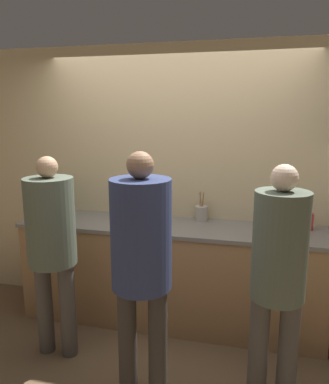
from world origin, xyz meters
TOP-DOWN VIEW (x-y plane):
  - ground_plane at (0.00, 0.00)m, footprint 14.00×14.00m
  - wall_back at (0.00, 0.67)m, footprint 5.20×0.06m
  - counter at (0.00, 0.36)m, footprint 2.80×0.65m
  - person_left at (-0.79, -0.36)m, footprint 0.38×0.38m
  - person_center at (0.04, -0.66)m, footprint 0.40×0.40m
  - person_right at (0.91, -0.54)m, footprint 0.34×0.34m
  - fruit_bowl at (-0.28, 0.45)m, footprint 0.35×0.35m
  - utensil_crock at (0.26, 0.56)m, footprint 0.12×0.12m
  - bottle_green at (-1.07, 0.24)m, footprint 0.07×0.07m
  - bottle_dark at (1.08, 0.40)m, footprint 0.05×0.05m
  - bottle_red at (1.22, 0.49)m, footprint 0.07×0.07m
  - cup_black at (-1.00, 0.14)m, footprint 0.08×0.08m
  - cup_yellow at (0.88, 0.43)m, footprint 0.08×0.08m
  - potted_plant at (-1.18, 0.50)m, footprint 0.19×0.19m

SIDE VIEW (x-z plane):
  - ground_plane at x=0.00m, z-range 0.00..0.00m
  - counter at x=0.00m, z-range 0.00..0.96m
  - person_right at x=0.91m, z-range 0.16..1.82m
  - fruit_bowl at x=-0.28m, z-range 0.94..1.05m
  - person_left at x=-0.79m, z-range 0.18..1.82m
  - cup_yellow at x=0.88m, z-range 0.96..1.05m
  - cup_black at x=-1.00m, z-range 0.96..1.06m
  - bottle_dark at x=1.08m, z-range 0.94..1.11m
  - utensil_crock at x=0.26m, z-range 0.89..1.17m
  - bottle_red at x=1.22m, z-range 0.94..1.14m
  - bottle_green at x=-1.07m, z-range 0.93..1.19m
  - person_center at x=0.04m, z-range 0.20..1.93m
  - potted_plant at x=-1.18m, z-range 0.97..1.23m
  - wall_back at x=0.00m, z-range 0.00..2.60m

